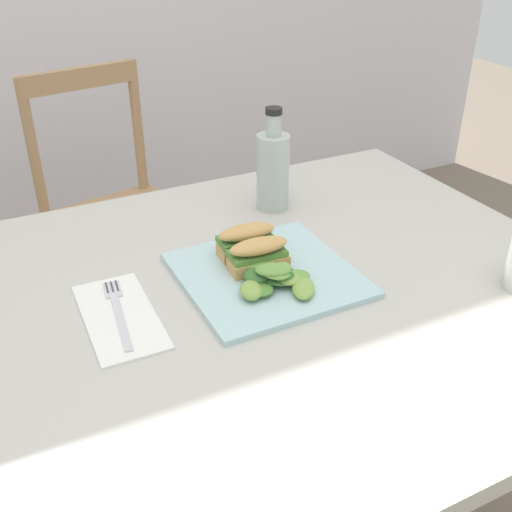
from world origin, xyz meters
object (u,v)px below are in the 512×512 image
object	(u,v)px
fork_on_napkin	(118,308)
dining_table	(229,361)
chair_wooden_far	(116,216)
plate_lunch	(267,275)
bottle_cold_brew	(273,174)
sandwich_half_front	(258,254)
sandwich_half_back	(247,240)

from	to	relation	value
fork_on_napkin	dining_table	bearing A→B (deg)	-15.78
dining_table	chair_wooden_far	world-z (taller)	chair_wooden_far
plate_lunch	bottle_cold_brew	xyz separation A→B (m)	(0.13, 0.23, 0.07)
chair_wooden_far	fork_on_napkin	world-z (taller)	chair_wooden_far
dining_table	bottle_cold_brew	distance (m)	0.40
dining_table	sandwich_half_front	size ratio (longest dim) A/B	11.99
sandwich_half_front	bottle_cold_brew	size ratio (longest dim) A/B	0.50
chair_wooden_far	plate_lunch	world-z (taller)	chair_wooden_far
bottle_cold_brew	sandwich_half_front	bearing A→B (deg)	-123.10
fork_on_napkin	sandwich_half_front	bearing A→B (deg)	-0.12
dining_table	sandwich_half_back	size ratio (longest dim) A/B	11.99
sandwich_half_back	bottle_cold_brew	xyz separation A→B (m)	(0.14, 0.17, 0.03)
dining_table	fork_on_napkin	bearing A→B (deg)	164.22
dining_table	plate_lunch	bearing A→B (deg)	19.06
chair_wooden_far	sandwich_half_front	bearing A→B (deg)	-88.21
plate_lunch	chair_wooden_far	bearing A→B (deg)	92.24
chair_wooden_far	bottle_cold_brew	world-z (taller)	bottle_cold_brew
dining_table	plate_lunch	size ratio (longest dim) A/B	4.47
sandwich_half_front	sandwich_half_back	world-z (taller)	same
plate_lunch	bottle_cold_brew	distance (m)	0.28
sandwich_half_back	plate_lunch	bearing A→B (deg)	-86.97
chair_wooden_far	sandwich_half_back	xyz separation A→B (m)	(0.03, -0.86, 0.33)
plate_lunch	fork_on_napkin	distance (m)	0.25
fork_on_napkin	bottle_cold_brew	distance (m)	0.44
dining_table	chair_wooden_far	distance (m)	0.97
sandwich_half_front	bottle_cold_brew	bearing A→B (deg)	56.90
dining_table	sandwich_half_back	distance (m)	0.21
plate_lunch	sandwich_half_back	bearing A→B (deg)	93.03
fork_on_napkin	plate_lunch	bearing A→B (deg)	-3.78
chair_wooden_far	fork_on_napkin	size ratio (longest dim) A/B	4.68
dining_table	sandwich_half_front	world-z (taller)	sandwich_half_front
plate_lunch	sandwich_half_front	size ratio (longest dim) A/B	2.68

